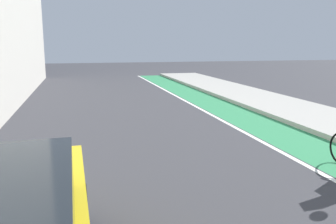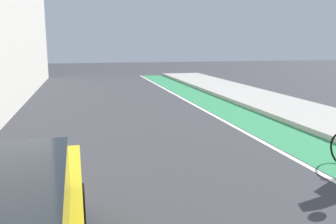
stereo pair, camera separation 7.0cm
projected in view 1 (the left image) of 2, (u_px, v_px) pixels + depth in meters
ground_plane at (179, 156)px, 7.85m from camera, size 77.60×77.60×0.00m
bike_lane_paint at (267, 127)px, 10.51m from camera, size 1.60×35.27×0.00m
lane_divider_stripe at (238, 129)px, 10.30m from camera, size 0.12×35.27×0.00m
sidewalk_right at (332, 121)px, 11.03m from camera, size 2.82×35.27×0.14m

